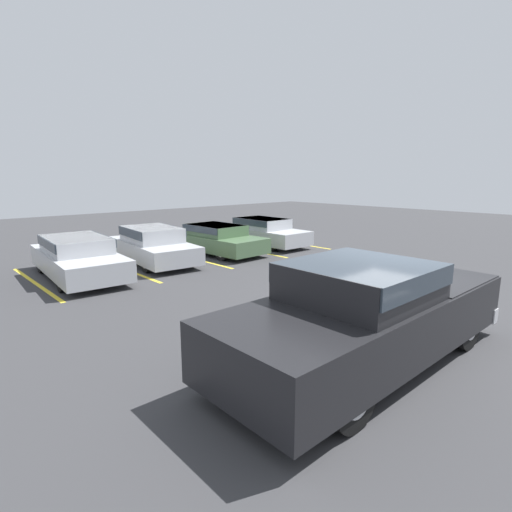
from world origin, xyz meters
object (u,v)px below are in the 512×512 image
parked_sedan_d (263,231)px  parked_sedan_b (153,244)px  parked_sedan_c (217,238)px  parked_sedan_a (78,256)px  traffic_cone (366,273)px  pickup_truck (369,311)px

parked_sedan_d → parked_sedan_b: bearing=-88.2°
parked_sedan_c → parked_sedan_d: size_ratio=0.97×
parked_sedan_a → traffic_cone: size_ratio=9.78×
parked_sedan_a → parked_sedan_d: parked_sedan_a is taller
parked_sedan_d → traffic_cone: size_ratio=9.03×
parked_sedan_d → traffic_cone: bearing=-16.2°
parked_sedan_b → parked_sedan_d: bearing=96.4°
parked_sedan_c → traffic_cone: bearing=3.4°
pickup_truck → parked_sedan_b: 9.49m
parked_sedan_a → parked_sedan_b: (2.70, 0.33, 0.01)m
parked_sedan_b → parked_sedan_a: bearing=-77.2°
pickup_truck → parked_sedan_c: 10.14m
parked_sedan_b → traffic_cone: parked_sedan_b is taller
parked_sedan_d → traffic_cone: 6.91m
parked_sedan_a → traffic_cone: bearing=49.0°
parked_sedan_c → traffic_cone: 6.50m
pickup_truck → parked_sedan_a: bearing=100.1°
parked_sedan_b → parked_sedan_d: size_ratio=1.00×
pickup_truck → parked_sedan_c: (3.95, 9.34, -0.25)m
parked_sedan_b → parked_sedan_d: 5.45m
pickup_truck → parked_sedan_d: bearing=55.6°
pickup_truck → parked_sedan_b: size_ratio=1.31×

